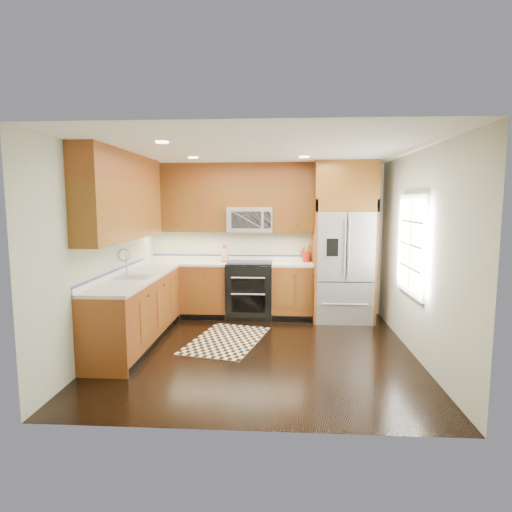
# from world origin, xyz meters

# --- Properties ---
(ground) EXTENTS (4.00, 4.00, 0.00)m
(ground) POSITION_xyz_m (0.00, 0.00, 0.00)
(ground) COLOR black
(ground) RESTS_ON ground
(wall_back) EXTENTS (4.00, 0.02, 2.60)m
(wall_back) POSITION_xyz_m (0.00, 2.00, 1.30)
(wall_back) COLOR beige
(wall_back) RESTS_ON ground
(wall_left) EXTENTS (0.02, 4.00, 2.60)m
(wall_left) POSITION_xyz_m (-2.00, 0.00, 1.30)
(wall_left) COLOR beige
(wall_left) RESTS_ON ground
(wall_right) EXTENTS (0.02, 4.00, 2.60)m
(wall_right) POSITION_xyz_m (2.00, 0.00, 1.30)
(wall_right) COLOR beige
(wall_right) RESTS_ON ground
(window) EXTENTS (0.04, 1.10, 1.30)m
(window) POSITION_xyz_m (1.98, 0.20, 1.40)
(window) COLOR white
(window) RESTS_ON ground
(base_cabinets) EXTENTS (2.85, 3.00, 0.90)m
(base_cabinets) POSITION_xyz_m (-1.23, 0.90, 0.45)
(base_cabinets) COLOR brown
(base_cabinets) RESTS_ON ground
(countertop) EXTENTS (2.86, 3.01, 0.04)m
(countertop) POSITION_xyz_m (-1.09, 1.01, 0.92)
(countertop) COLOR silver
(countertop) RESTS_ON base_cabinets
(upper_cabinets) EXTENTS (2.85, 3.00, 1.15)m
(upper_cabinets) POSITION_xyz_m (-1.15, 1.09, 2.02)
(upper_cabinets) COLOR brown
(upper_cabinets) RESTS_ON ground
(range) EXTENTS (0.76, 0.67, 0.95)m
(range) POSITION_xyz_m (-0.25, 1.67, 0.47)
(range) COLOR black
(range) RESTS_ON ground
(microwave) EXTENTS (0.76, 0.40, 0.42)m
(microwave) POSITION_xyz_m (-0.25, 1.80, 1.66)
(microwave) COLOR #B2B2B7
(microwave) RESTS_ON ground
(refrigerator) EXTENTS (0.98, 0.75, 2.60)m
(refrigerator) POSITION_xyz_m (1.30, 1.63, 1.30)
(refrigerator) COLOR #B2B2B7
(refrigerator) RESTS_ON ground
(sink_faucet) EXTENTS (0.54, 0.44, 0.37)m
(sink_faucet) POSITION_xyz_m (-1.73, 0.23, 0.99)
(sink_faucet) COLOR #B2B2B7
(sink_faucet) RESTS_ON countertop
(rug) EXTENTS (1.20, 1.65, 0.01)m
(rug) POSITION_xyz_m (-0.48, 0.40, 0.01)
(rug) COLOR black
(rug) RESTS_ON ground
(knife_block) EXTENTS (0.10, 0.14, 0.28)m
(knife_block) POSITION_xyz_m (-0.69, 1.79, 1.06)
(knife_block) COLOR tan
(knife_block) RESTS_ON countertop
(utensil_crock) EXTENTS (0.16, 0.16, 0.36)m
(utensil_crock) POSITION_xyz_m (0.71, 1.82, 1.06)
(utensil_crock) COLOR maroon
(utensil_crock) RESTS_ON countertop
(cutting_board) EXTENTS (0.37, 0.37, 0.02)m
(cutting_board) POSITION_xyz_m (0.75, 1.94, 0.95)
(cutting_board) COLOR brown
(cutting_board) RESTS_ON countertop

